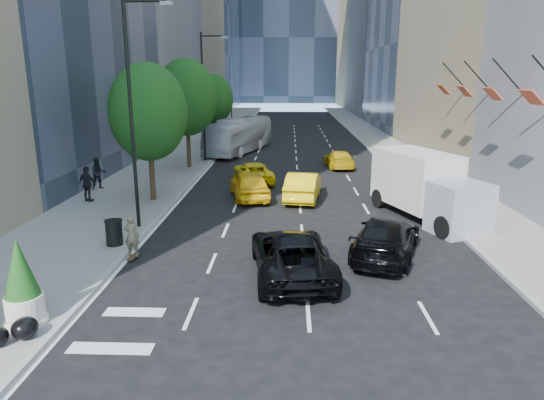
{
  "coord_description": "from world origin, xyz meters",
  "views": [
    {
      "loc": [
        0.4,
        -17.06,
        6.87
      ],
      "look_at": [
        -0.35,
        3.45,
        1.6
      ],
      "focal_mm": 32.0,
      "sensor_mm": 36.0,
      "label": 1
    }
  ],
  "objects_px": {
    "black_sedan_lincoln": "(291,254)",
    "box_truck": "(426,186)",
    "black_sedan_mercedes": "(386,237)",
    "skateboarder": "(132,239)",
    "trash_can": "(114,233)",
    "planter_shrub": "(22,283)",
    "city_bus": "(240,135)"
  },
  "relations": [
    {
      "from": "skateboarder",
      "to": "city_bus",
      "type": "height_order",
      "value": "city_bus"
    },
    {
      "from": "box_truck",
      "to": "planter_shrub",
      "type": "xyz_separation_m",
      "value": [
        -14.03,
        -11.33,
        -0.29
      ]
    },
    {
      "from": "skateboarder",
      "to": "trash_can",
      "type": "bearing_deg",
      "value": -40.4
    },
    {
      "from": "black_sedan_lincoln",
      "to": "box_truck",
      "type": "relative_size",
      "value": 0.79
    },
    {
      "from": "black_sedan_lincoln",
      "to": "city_bus",
      "type": "distance_m",
      "value": 28.81
    },
    {
      "from": "black_sedan_mercedes",
      "to": "city_bus",
      "type": "height_order",
      "value": "city_bus"
    },
    {
      "from": "black_sedan_mercedes",
      "to": "planter_shrub",
      "type": "bearing_deg",
      "value": 47.54
    },
    {
      "from": "skateboarder",
      "to": "box_truck",
      "type": "distance_m",
      "value": 14.06
    },
    {
      "from": "black_sedan_lincoln",
      "to": "black_sedan_mercedes",
      "type": "xyz_separation_m",
      "value": [
        3.7,
        2.0,
        -0.0
      ]
    },
    {
      "from": "black_sedan_lincoln",
      "to": "black_sedan_mercedes",
      "type": "height_order",
      "value": "black_sedan_lincoln"
    },
    {
      "from": "black_sedan_mercedes",
      "to": "planter_shrub",
      "type": "height_order",
      "value": "planter_shrub"
    },
    {
      "from": "black_sedan_mercedes",
      "to": "city_bus",
      "type": "xyz_separation_m",
      "value": [
        -8.41,
        26.41,
        0.79
      ]
    },
    {
      "from": "black_sedan_mercedes",
      "to": "skateboarder",
      "type": "bearing_deg",
      "value": 23.16
    },
    {
      "from": "trash_can",
      "to": "planter_shrub",
      "type": "height_order",
      "value": "planter_shrub"
    },
    {
      "from": "skateboarder",
      "to": "trash_can",
      "type": "relative_size",
      "value": 1.63
    },
    {
      "from": "black_sedan_mercedes",
      "to": "trash_can",
      "type": "relative_size",
      "value": 5.35
    },
    {
      "from": "skateboarder",
      "to": "box_truck",
      "type": "height_order",
      "value": "box_truck"
    },
    {
      "from": "black_sedan_mercedes",
      "to": "city_bus",
      "type": "relative_size",
      "value": 0.48
    },
    {
      "from": "city_bus",
      "to": "black_sedan_lincoln",
      "type": "bearing_deg",
      "value": -65.3
    },
    {
      "from": "box_truck",
      "to": "planter_shrub",
      "type": "relative_size",
      "value": 2.85
    },
    {
      "from": "skateboarder",
      "to": "black_sedan_lincoln",
      "type": "relative_size",
      "value": 0.29
    },
    {
      "from": "box_truck",
      "to": "black_sedan_lincoln",
      "type": "bearing_deg",
      "value": -152.62
    },
    {
      "from": "black_sedan_lincoln",
      "to": "box_truck",
      "type": "bearing_deg",
      "value": -139.13
    },
    {
      "from": "skateboarder",
      "to": "city_bus",
      "type": "distance_m",
      "value": 27.13
    },
    {
      "from": "city_bus",
      "to": "planter_shrub",
      "type": "xyz_separation_m",
      "value": [
        -2.73,
        -32.41,
        -0.23
      ]
    },
    {
      "from": "black_sedan_mercedes",
      "to": "trash_can",
      "type": "xyz_separation_m",
      "value": [
        -10.93,
        0.48,
        -0.13
      ]
    },
    {
      "from": "city_bus",
      "to": "trash_can",
      "type": "distance_m",
      "value": 26.06
    },
    {
      "from": "skateboarder",
      "to": "planter_shrub",
      "type": "relative_size",
      "value": 0.66
    },
    {
      "from": "black_sedan_mercedes",
      "to": "planter_shrub",
      "type": "distance_m",
      "value": 12.66
    },
    {
      "from": "skateboarder",
      "to": "black_sedan_lincoln",
      "type": "xyz_separation_m",
      "value": [
        6.1,
        -1.32,
        -0.04
      ]
    },
    {
      "from": "skateboarder",
      "to": "box_truck",
      "type": "xyz_separation_m",
      "value": [
        12.69,
        6.0,
        0.81
      ]
    },
    {
      "from": "black_sedan_lincoln",
      "to": "box_truck",
      "type": "distance_m",
      "value": 9.89
    }
  ]
}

